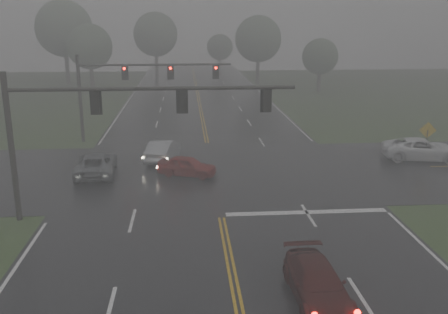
{
  "coord_description": "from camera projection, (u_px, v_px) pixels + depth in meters",
  "views": [
    {
      "loc": [
        -1.73,
        -9.58,
        9.76
      ],
      "look_at": [
        0.29,
        16.0,
        2.68
      ],
      "focal_mm": 40.0,
      "sensor_mm": 36.0,
      "label": 1
    }
  ],
  "objects": [
    {
      "name": "main_road",
      "position": [
        214.0,
        181.0,
        31.15
      ],
      "size": [
        18.0,
        160.0,
        0.02
      ],
      "primitive_type": "cube",
      "color": "black",
      "rests_on": "ground"
    },
    {
      "name": "cross_street",
      "position": [
        213.0,
        172.0,
        33.07
      ],
      "size": [
        120.0,
        14.0,
        0.02
      ],
      "primitive_type": "cube",
      "color": "black",
      "rests_on": "ground"
    },
    {
      "name": "stop_bar",
      "position": [
        306.0,
        213.0,
        26.11
      ],
      "size": [
        8.5,
        0.5,
        0.01
      ],
      "primitive_type": "cube",
      "color": "white",
      "rests_on": "ground"
    },
    {
      "name": "sedan_maroon",
      "position": [
        316.0,
        299.0,
        18.03
      ],
      "size": [
        1.93,
        4.51,
        1.3
      ],
      "primitive_type": "imported",
      "rotation": [
        0.0,
        0.0,
        0.03
      ],
      "color": "#3F0D0B",
      "rests_on": "ground"
    },
    {
      "name": "sedan_red",
      "position": [
        187.0,
        176.0,
        32.28
      ],
      "size": [
        4.08,
        2.68,
        1.29
      ],
      "primitive_type": "imported",
      "rotation": [
        0.0,
        0.0,
        1.24
      ],
      "color": "maroon",
      "rests_on": "ground"
    },
    {
      "name": "sedan_silver",
      "position": [
        164.0,
        160.0,
        35.81
      ],
      "size": [
        2.59,
        4.83,
        1.51
      ],
      "primitive_type": "imported",
      "rotation": [
        0.0,
        0.0,
        2.91
      ],
      "color": "#9C9FA3",
      "rests_on": "ground"
    },
    {
      "name": "car_grey",
      "position": [
        97.0,
        175.0,
        32.48
      ],
      "size": [
        2.75,
        5.38,
        1.45
      ],
      "primitive_type": "imported",
      "rotation": [
        0.0,
        0.0,
        3.21
      ],
      "color": "#585C60",
      "rests_on": "ground"
    },
    {
      "name": "pickup_white",
      "position": [
        421.0,
        160.0,
        36.02
      ],
      "size": [
        5.86,
        3.42,
        1.53
      ],
      "primitive_type": "imported",
      "rotation": [
        0.0,
        0.0,
        1.41
      ],
      "color": "white",
      "rests_on": "ground"
    },
    {
      "name": "signal_gantry_near",
      "position": [
        100.0,
        116.0,
        24.17
      ],
      "size": [
        14.02,
        0.33,
        7.43
      ],
      "color": "black",
      "rests_on": "ground"
    },
    {
      "name": "signal_gantry_far",
      "position": [
        127.0,
        81.0,
        40.29
      ],
      "size": [
        12.39,
        0.36,
        7.09
      ],
      "color": "black",
      "rests_on": "ground"
    },
    {
      "name": "sign_diamond_east",
      "position": [
        427.0,
        135.0,
        35.2
      ],
      "size": [
        1.16,
        0.3,
        2.84
      ],
      "rotation": [
        0.0,
        0.0,
        -0.22
      ],
      "color": "black",
      "rests_on": "ground"
    },
    {
      "name": "tree_nw_a",
      "position": [
        90.0,
        47.0,
        69.71
      ],
      "size": [
        6.32,
        6.32,
        9.29
      ],
      "color": "#30251F",
      "rests_on": "ground"
    },
    {
      "name": "tree_ne_a",
      "position": [
        258.0,
        39.0,
        76.55
      ],
      "size": [
        7.13,
        7.13,
        10.47
      ],
      "color": "#30251F",
      "rests_on": "ground"
    },
    {
      "name": "tree_n_mid",
      "position": [
        156.0,
        34.0,
        85.42
      ],
      "size": [
        7.57,
        7.57,
        11.11
      ],
      "color": "#30251F",
      "rests_on": "ground"
    },
    {
      "name": "tree_e_near",
      "position": [
        320.0,
        57.0,
        69.11
      ],
      "size": [
        4.99,
        4.99,
        7.33
      ],
      "color": "#30251F",
      "rests_on": "ground"
    },
    {
      "name": "tree_nw_b",
      "position": [
        64.0,
        29.0,
        76.82
      ],
      "size": [
        8.72,
        8.72,
        12.8
      ],
      "color": "#30251F",
      "rests_on": "ground"
    },
    {
      "name": "tree_n_far",
      "position": [
        220.0,
        47.0,
        94.66
      ],
      "size": [
        4.91,
        4.91,
        7.21
      ],
      "color": "#30251F",
      "rests_on": "ground"
    }
  ]
}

